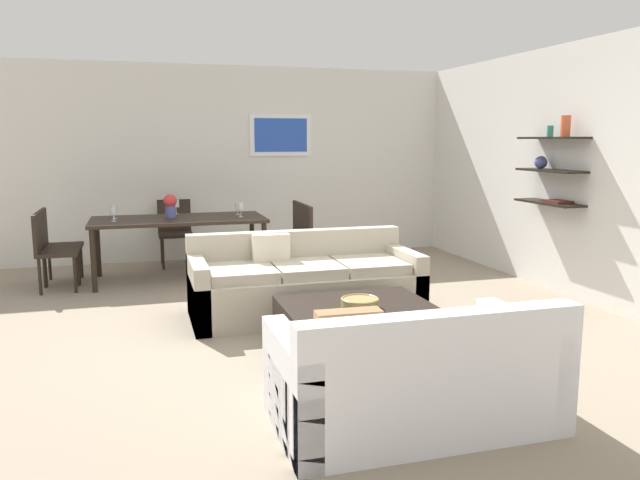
# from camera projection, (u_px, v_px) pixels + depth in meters

# --- Properties ---
(ground_plane) EXTENTS (18.00, 18.00, 0.00)m
(ground_plane) POSITION_uv_depth(u_px,v_px,m) (308.00, 324.00, 5.70)
(ground_plane) COLOR gray
(back_wall_unit) EXTENTS (8.40, 0.09, 2.70)m
(back_wall_unit) POSITION_uv_depth(u_px,v_px,m) (264.00, 162.00, 8.91)
(back_wall_unit) COLOR silver
(back_wall_unit) RESTS_ON ground
(right_wall_shelf_unit) EXTENTS (0.34, 8.20, 2.70)m
(right_wall_shelf_unit) POSITION_uv_depth(u_px,v_px,m) (556.00, 170.00, 6.88)
(right_wall_shelf_unit) COLOR silver
(right_wall_shelf_unit) RESTS_ON ground
(sofa_beige) EXTENTS (2.18, 0.90, 0.78)m
(sofa_beige) POSITION_uv_depth(u_px,v_px,m) (304.00, 285.00, 5.98)
(sofa_beige) COLOR #B2A893
(sofa_beige) RESTS_ON ground
(loveseat_white) EXTENTS (1.64, 0.90, 0.78)m
(loveseat_white) POSITION_uv_depth(u_px,v_px,m) (413.00, 377.00, 3.66)
(loveseat_white) COLOR white
(loveseat_white) RESTS_ON ground
(coffee_table) EXTENTS (1.19, 1.03, 0.38)m
(coffee_table) POSITION_uv_depth(u_px,v_px,m) (359.00, 329.00, 4.94)
(coffee_table) COLOR black
(coffee_table) RESTS_ON ground
(decorative_bowl) EXTENTS (0.30, 0.30, 0.08)m
(decorative_bowl) POSITION_uv_depth(u_px,v_px,m) (360.00, 303.00, 4.83)
(decorative_bowl) COLOR #99844C
(decorative_bowl) RESTS_ON coffee_table
(dining_table) EXTENTS (2.04, 0.96, 0.75)m
(dining_table) POSITION_uv_depth(u_px,v_px,m) (179.00, 223.00, 7.45)
(dining_table) COLOR black
(dining_table) RESTS_ON ground
(dining_chair_right_near) EXTENTS (0.44, 0.44, 0.88)m
(dining_chair_right_near) POSITION_uv_depth(u_px,v_px,m) (298.00, 236.00, 7.67)
(dining_chair_right_near) COLOR black
(dining_chair_right_near) RESTS_ON ground
(dining_chair_left_far) EXTENTS (0.44, 0.44, 0.88)m
(dining_chair_left_far) POSITION_uv_depth(u_px,v_px,m) (54.00, 241.00, 7.29)
(dining_chair_left_far) COLOR black
(dining_chair_left_far) RESTS_ON ground
(dining_chair_right_far) EXTENTS (0.44, 0.44, 0.88)m
(dining_chair_right_far) POSITION_uv_depth(u_px,v_px,m) (290.00, 231.00, 8.08)
(dining_chair_right_far) COLOR black
(dining_chair_right_far) RESTS_ON ground
(dining_chair_head) EXTENTS (0.44, 0.44, 0.88)m
(dining_chair_head) POSITION_uv_depth(u_px,v_px,m) (175.00, 228.00, 8.32)
(dining_chair_head) COLOR black
(dining_chair_head) RESTS_ON ground
(dining_chair_left_near) EXTENTS (0.44, 0.44, 0.88)m
(dining_chair_left_near) POSITION_uv_depth(u_px,v_px,m) (49.00, 247.00, 6.88)
(dining_chair_left_near) COLOR black
(dining_chair_left_near) RESTS_ON ground
(wine_glass_right_near) EXTENTS (0.08, 0.08, 0.18)m
(wine_glass_right_near) POSITION_uv_depth(u_px,v_px,m) (241.00, 207.00, 7.52)
(wine_glass_right_near) COLOR silver
(wine_glass_right_near) RESTS_ON dining_table
(wine_glass_head) EXTENTS (0.08, 0.08, 0.18)m
(wine_glass_head) POSITION_uv_depth(u_px,v_px,m) (176.00, 204.00, 7.82)
(wine_glass_head) COLOR silver
(wine_glass_head) RESTS_ON dining_table
(wine_glass_left_near) EXTENTS (0.07, 0.07, 0.17)m
(wine_glass_left_near) POSITION_uv_depth(u_px,v_px,m) (113.00, 211.00, 7.11)
(wine_glass_left_near) COLOR silver
(wine_glass_left_near) RESTS_ON dining_table
(wine_glass_left_far) EXTENTS (0.07, 0.07, 0.16)m
(wine_glass_left_far) POSITION_uv_depth(u_px,v_px,m) (114.00, 210.00, 7.33)
(wine_glass_left_far) COLOR silver
(wine_glass_left_far) RESTS_ON dining_table
(wine_glass_right_far) EXTENTS (0.07, 0.07, 0.15)m
(wine_glass_right_far) POSITION_uv_depth(u_px,v_px,m) (238.00, 206.00, 7.74)
(wine_glass_right_far) COLOR silver
(wine_glass_right_far) RESTS_ON dining_table
(centerpiece_vase) EXTENTS (0.16, 0.16, 0.28)m
(centerpiece_vase) POSITION_uv_depth(u_px,v_px,m) (170.00, 205.00, 7.45)
(centerpiece_vase) COLOR #4C518C
(centerpiece_vase) RESTS_ON dining_table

